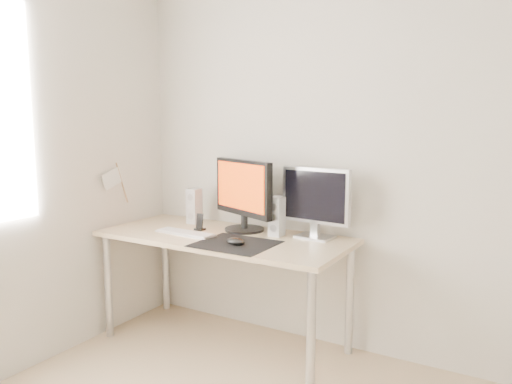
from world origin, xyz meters
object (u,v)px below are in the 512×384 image
at_px(second_monitor, 316,199).
at_px(speaker_right, 277,217).
at_px(keyboard, 185,233).
at_px(mouse, 235,242).
at_px(speaker_left, 194,206).
at_px(phone_dock, 200,225).
at_px(main_monitor, 243,192).
at_px(desk, 224,247).

height_order(second_monitor, speaker_right, second_monitor).
bearing_deg(keyboard, mouse, -10.79).
distance_m(speaker_left, speaker_right, 0.68).
height_order(speaker_right, phone_dock, speaker_right).
relative_size(main_monitor, speaker_left, 2.14).
relative_size(speaker_left, keyboard, 0.58).
height_order(speaker_left, keyboard, speaker_left).
distance_m(mouse, phone_dock, 0.48).
xyz_separation_m(speaker_left, keyboard, (0.16, -0.30, -0.12)).
xyz_separation_m(mouse, second_monitor, (0.32, 0.41, 0.22)).
bearing_deg(mouse, main_monitor, 115.27).
distance_m(desk, keyboard, 0.26).
xyz_separation_m(speaker_left, speaker_right, (0.68, -0.05, 0.00)).
relative_size(mouse, speaker_right, 0.48).
height_order(second_monitor, keyboard, second_monitor).
relative_size(main_monitor, keyboard, 1.24).
height_order(desk, second_monitor, second_monitor).
relative_size(main_monitor, speaker_right, 2.14).
distance_m(desk, second_monitor, 0.66).
bearing_deg(main_monitor, desk, -104.86).
height_order(mouse, second_monitor, second_monitor).
height_order(desk, main_monitor, main_monitor).
xyz_separation_m(speaker_right, keyboard, (-0.52, -0.25, -0.12)).
height_order(second_monitor, speaker_left, second_monitor).
height_order(main_monitor, speaker_right, main_monitor).
distance_m(second_monitor, phone_dock, 0.79).
height_order(second_monitor, phone_dock, second_monitor).
xyz_separation_m(main_monitor, second_monitor, (0.49, 0.05, -0.01)).
bearing_deg(main_monitor, second_monitor, 6.33).
xyz_separation_m(mouse, keyboard, (-0.43, 0.08, -0.02)).
bearing_deg(keyboard, phone_dock, 85.34).
bearing_deg(desk, main_monitor, 75.14).
bearing_deg(main_monitor, speaker_left, 175.90).
bearing_deg(mouse, speaker_left, 147.03).
xyz_separation_m(main_monitor, keyboard, (-0.27, -0.27, -0.25)).
relative_size(second_monitor, speaker_right, 1.83).
relative_size(mouse, second_monitor, 0.26).
xyz_separation_m(speaker_right, phone_dock, (-0.51, -0.12, -0.09)).
bearing_deg(phone_dock, second_monitor, 13.98).
bearing_deg(keyboard, main_monitor, 45.17).
distance_m(mouse, second_monitor, 0.56).
distance_m(desk, speaker_left, 0.47).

